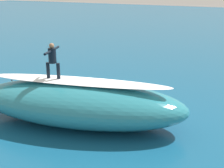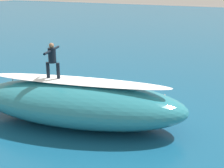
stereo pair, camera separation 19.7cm
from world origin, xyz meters
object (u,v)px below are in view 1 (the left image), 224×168
at_px(buoy_marker, 14,94).
at_px(surfboard_riding, 54,79).
at_px(surfer_paddling, 161,101).
at_px(surfboard_paddling, 161,104).
at_px(surfer_riding, 52,58).

bearing_deg(buoy_marker, surfboard_riding, 162.13).
bearing_deg(surfer_paddling, surfboard_paddling, 0.00).
bearing_deg(surfboard_paddling, buoy_marker, 109.29).
relative_size(surfboard_riding, buoy_marker, 2.03).
distance_m(surfboard_riding, surfer_riding, 0.89).
relative_size(surfboard_riding, surfer_riding, 1.50).
xyz_separation_m(surfer_riding, surfer_paddling, (-3.63, -3.46, -2.54)).
bearing_deg(surfer_paddling, surfboard_riding, 132.70).
height_order(surfer_riding, buoy_marker, surfer_riding).
height_order(surfboard_riding, surfer_paddling, surfboard_riding).
bearing_deg(buoy_marker, surfer_paddling, -160.68).
relative_size(surfer_riding, buoy_marker, 1.36).
bearing_deg(surfboard_paddling, surfer_paddling, -180.00).
xyz_separation_m(surfboard_riding, surfboard_paddling, (-3.63, -3.58, -1.82)).
bearing_deg(surfboard_riding, surfboard_paddling, -147.83).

